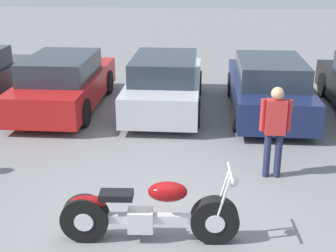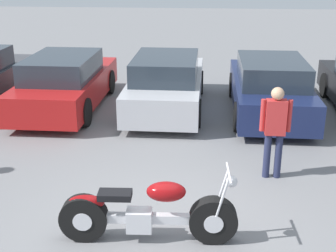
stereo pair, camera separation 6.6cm
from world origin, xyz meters
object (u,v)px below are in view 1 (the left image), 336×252
(parked_car_navy, at_px, (268,87))
(person_standing, at_px, (275,125))
(parked_car_silver, at_px, (165,84))
(parked_car_red, at_px, (64,83))
(motorcycle, at_px, (147,214))

(parked_car_navy, height_order, person_standing, person_standing)
(parked_car_navy, bearing_deg, parked_car_silver, 176.57)
(parked_car_red, distance_m, parked_car_silver, 2.51)
(parked_car_red, bearing_deg, parked_car_navy, 0.06)
(parked_car_red, bearing_deg, parked_car_silver, 3.55)
(motorcycle, xyz_separation_m, parked_car_red, (-2.76, 5.66, 0.25))
(parked_car_red, bearing_deg, person_standing, -37.20)
(motorcycle, distance_m, parked_car_red, 6.30)
(parked_car_silver, bearing_deg, motorcycle, -87.49)
(parked_car_red, relative_size, person_standing, 2.71)
(parked_car_silver, bearing_deg, parked_car_red, -176.45)
(parked_car_red, height_order, person_standing, person_standing)
(motorcycle, distance_m, parked_car_navy, 6.10)
(parked_car_navy, bearing_deg, parked_car_red, -179.94)
(motorcycle, bearing_deg, parked_car_red, 116.02)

